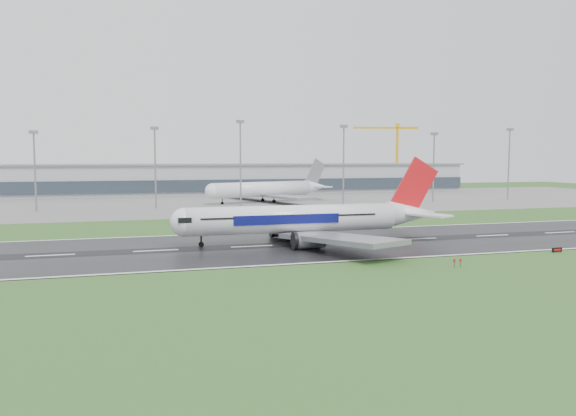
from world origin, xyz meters
name	(u,v)px	position (x,y,z in m)	size (l,w,h in m)	color
ground	(419,239)	(0.00, 0.00, 0.00)	(520.00, 520.00, 0.00)	#29531E
runway	(419,239)	(0.00, 0.00, 0.05)	(400.00, 45.00, 0.10)	black
apron	(277,201)	(0.00, 125.00, 0.04)	(400.00, 130.00, 0.08)	slate
terminal	(248,179)	(0.00, 185.00, 7.50)	(240.00, 36.00, 15.00)	#95979F
main_airliner	(311,202)	(-26.00, 1.98, 9.22)	(61.80, 58.86, 18.25)	white
parked_airliner	(267,181)	(-6.72, 117.16, 9.03)	(61.05, 56.84, 17.89)	white
tower_crane	(397,156)	(97.11, 200.00, 20.16)	(40.51, 2.21, 40.33)	#E3A50F
runway_sign	(557,250)	(16.92, -24.75, 0.52)	(2.30, 0.26, 1.04)	black
floodmast_0	(35,173)	(-95.56, 100.00, 13.66)	(0.64, 0.64, 27.32)	gray
floodmast_1	(155,169)	(-54.13, 100.00, 14.65)	(0.64, 0.64, 29.30)	gray
floodmast_2	(241,165)	(-21.75, 100.00, 16.16)	(0.64, 0.64, 32.31)	gray
floodmast_3	(344,166)	(21.30, 100.00, 15.59)	(0.64, 0.64, 31.18)	gray
floodmast_4	(434,169)	(63.02, 100.00, 14.32)	(0.64, 0.64, 28.64)	gray
floodmast_5	(509,165)	(101.20, 100.00, 15.52)	(0.64, 0.64, 31.05)	gray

